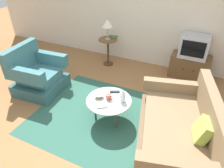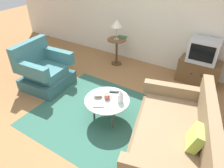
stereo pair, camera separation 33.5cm
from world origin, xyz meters
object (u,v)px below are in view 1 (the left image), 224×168
at_px(tv_remote_dark, 115,92).
at_px(tv_remote_silver, 102,107).
at_px(television, 194,46).
at_px(book, 113,37).
at_px(tv_stand, 189,67).
at_px(table_lamp, 108,24).
at_px(coffee_table, 109,102).
at_px(armchair, 37,76).
at_px(vase, 123,96).
at_px(mug, 109,97).
at_px(couch, 178,131).
at_px(bowl, 99,96).
at_px(side_table, 108,47).

height_order(tv_remote_dark, tv_remote_silver, same).
distance_m(television, book, 1.84).
height_order(tv_stand, table_lamp, table_lamp).
bearing_deg(coffee_table, television, 63.33).
relative_size(armchair, coffee_table, 1.29).
distance_m(vase, mug, 0.23).
bearing_deg(couch, mug, 71.43).
bearing_deg(coffee_table, bowl, -177.61).
height_order(vase, book, book).
bearing_deg(tv_remote_dark, vase, 115.86).
xyz_separation_m(tv_remote_dark, tv_remote_silver, (-0.01, -0.44, 0.00)).
bearing_deg(vase, table_lamp, 122.82).
xyz_separation_m(couch, table_lamp, (-2.01, 1.83, 0.75)).
bearing_deg(tv_stand, book, -177.85).
relative_size(bowl, tv_remote_dark, 0.89).
bearing_deg(bowl, side_table, 111.81).
relative_size(mug, tv_remote_silver, 0.81).
xyz_separation_m(armchair, mug, (1.67, -0.18, 0.14)).
relative_size(coffee_table, bowl, 4.80).
bearing_deg(couch, vase, 67.69).
bearing_deg(tv_stand, side_table, -173.22).
xyz_separation_m(side_table, bowl, (0.72, -1.79, -0.02)).
relative_size(armchair, tv_remote_silver, 5.67).
height_order(tv_stand, mug, tv_stand).
bearing_deg(tv_stand, tv_remote_dark, -119.37).
height_order(coffee_table, tv_stand, tv_stand).
bearing_deg(tv_stand, armchair, -145.88).
xyz_separation_m(tv_stand, mug, (-1.01, -1.99, 0.20)).
bearing_deg(armchair, book, 149.67).
bearing_deg(tv_remote_silver, couch, 151.12).
bearing_deg(tv_remote_dark, couch, 139.51).
height_order(table_lamp, mug, table_lamp).
bearing_deg(television, tv_remote_dark, -119.52).
relative_size(table_lamp, bowl, 3.05).
bearing_deg(couch, book, 29.99).
bearing_deg(vase, coffee_table, -164.19).
relative_size(side_table, television, 1.17).
distance_m(tv_stand, book, 1.88).
bearing_deg(tv_remote_silver, television, -150.96).
height_order(television, table_lamp, table_lamp).
height_order(table_lamp, book, table_lamp).
bearing_deg(armchair, tv_stand, 119.54).
xyz_separation_m(couch, side_table, (-2.02, 1.85, 0.19)).
relative_size(coffee_table, side_table, 1.11).
xyz_separation_m(television, vase, (-0.79, -1.94, -0.22)).
height_order(table_lamp, bowl, table_lamp).
bearing_deg(vase, television, 67.84).
xyz_separation_m(couch, tv_remote_silver, (-1.14, -0.15, 0.15)).
distance_m(coffee_table, book, 2.13).
relative_size(vase, tv_remote_dark, 1.31).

